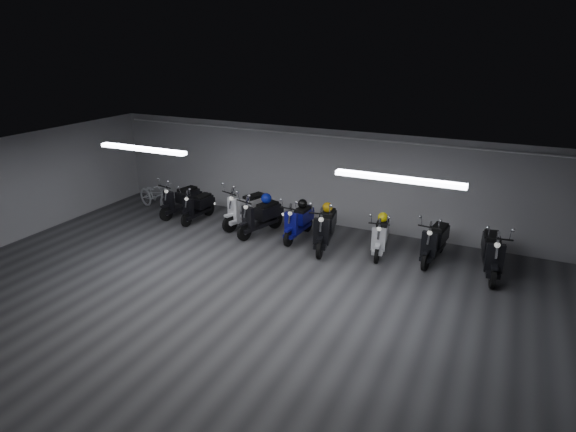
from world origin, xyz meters
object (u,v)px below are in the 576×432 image
at_px(scooter_0, 180,195).
at_px(helmet_3, 303,204).
at_px(scooter_2, 246,203).
at_px(scooter_6, 381,231).
at_px(scooter_7, 435,236).
at_px(bicycle, 155,193).
at_px(helmet_0, 327,207).
at_px(scooter_1, 197,202).
at_px(helmet_1, 266,198).
at_px(helmet_2, 383,217).
at_px(scooter_3, 260,211).
at_px(scooter_4, 299,216).
at_px(scooter_8, 493,246).
at_px(scooter_5, 325,222).

bearing_deg(scooter_0, helmet_3, 13.01).
height_order(scooter_2, scooter_6, scooter_2).
bearing_deg(scooter_7, scooter_2, -173.43).
height_order(bicycle, helmet_0, helmet_0).
xyz_separation_m(scooter_0, scooter_1, (0.75, -0.17, -0.06)).
relative_size(scooter_6, helmet_1, 5.76).
distance_m(scooter_7, helmet_2, 1.36).
xyz_separation_m(scooter_0, scooter_2, (2.29, 0.07, 0.06)).
relative_size(scooter_3, scooter_4, 1.05).
height_order(scooter_0, helmet_0, scooter_0).
distance_m(scooter_7, scooter_8, 1.33).
height_order(scooter_7, helmet_0, scooter_7).
distance_m(scooter_5, helmet_3, 1.04).
bearing_deg(helmet_2, scooter_3, -173.55).
height_order(scooter_1, helmet_2, scooter_1).
distance_m(scooter_0, scooter_7, 7.61).
relative_size(scooter_3, scooter_7, 1.01).
bearing_deg(scooter_1, scooter_4, 3.76).
distance_m(scooter_3, scooter_4, 1.11).
height_order(bicycle, helmet_1, bicycle).
height_order(scooter_1, bicycle, scooter_1).
bearing_deg(bicycle, helmet_0, -74.21).
height_order(scooter_0, bicycle, scooter_0).
relative_size(scooter_7, helmet_3, 6.90).
bearing_deg(scooter_6, scooter_2, 169.07).
distance_m(scooter_7, helmet_1, 4.61).
height_order(scooter_6, scooter_8, scooter_8).
relative_size(scooter_4, scooter_7, 0.96).
height_order(scooter_2, scooter_4, scooter_2).
bearing_deg(helmet_2, bicycle, 179.98).
height_order(scooter_0, scooter_2, scooter_2).
bearing_deg(helmet_3, helmet_2, -0.75).
height_order(scooter_6, helmet_0, scooter_6).
xyz_separation_m(scooter_3, scooter_6, (3.37, 0.15, -0.06)).
relative_size(scooter_7, helmet_0, 6.72).
relative_size(helmet_1, helmet_2, 1.14).
relative_size(scooter_6, helmet_3, 6.43).
bearing_deg(helmet_3, scooter_0, -178.45).
bearing_deg(scooter_7, scooter_1, -171.22).
distance_m(helmet_0, helmet_2, 1.44).
height_order(scooter_4, scooter_5, scooter_5).
bearing_deg(scooter_0, helmet_0, 9.63).
relative_size(scooter_8, bicycle, 1.09).
height_order(scooter_7, helmet_3, scooter_7).
bearing_deg(bicycle, helmet_2, -71.93).
xyz_separation_m(scooter_4, bicycle, (-5.08, 0.22, -0.08)).
relative_size(scooter_5, scooter_6, 1.16).
relative_size(scooter_4, helmet_1, 5.96).
bearing_deg(helmet_0, helmet_3, 162.17).
xyz_separation_m(scooter_5, scooter_6, (1.40, 0.27, -0.10)).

